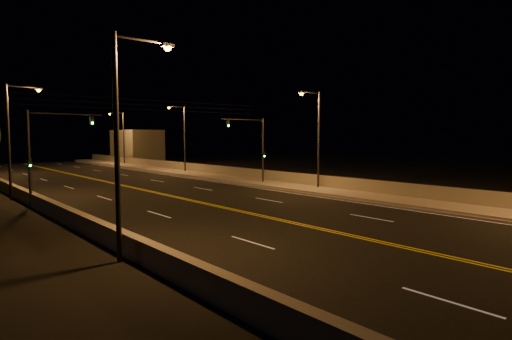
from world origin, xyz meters
TOP-DOWN VIEW (x-y plane):
  - road at (0.00, 20.00)m, footprint 18.00×120.00m
  - sidewalk at (10.80, 20.00)m, footprint 3.60×120.00m
  - curb at (8.93, 20.00)m, footprint 0.14×120.00m
  - parapet_wall at (12.45, 20.00)m, footprint 0.30×120.00m
  - jersey_barrier at (-9.64, 20.00)m, footprint 0.45×120.00m
  - distant_building_right at (16.50, 68.92)m, footprint 6.00×10.00m
  - parapet_rail at (12.45, 20.00)m, footprint 0.06×120.00m
  - lane_markings at (0.00, 19.93)m, footprint 17.32×116.00m
  - streetlight_1 at (11.51, 21.16)m, footprint 2.55×0.28m
  - streetlight_2 at (11.51, 44.04)m, footprint 2.55×0.28m
  - streetlight_3 at (11.51, 63.48)m, footprint 2.55×0.28m
  - streetlight_4 at (-9.91, 11.57)m, footprint 2.55×0.28m
  - streetlight_5 at (-9.91, 32.15)m, footprint 2.55×0.28m
  - traffic_signal_right at (10.04, 27.70)m, footprint 5.11×0.31m
  - traffic_signal_left at (-8.84, 27.70)m, footprint 5.11×0.31m
  - overhead_wires at (0.00, 29.50)m, footprint 22.00×0.03m

SIDE VIEW (x-z plane):
  - road at x=0.00m, z-range 0.00..0.02m
  - lane_markings at x=0.00m, z-range 0.02..0.02m
  - curb at x=8.93m, z-range 0.00..0.15m
  - sidewalk at x=10.80m, z-range 0.00..0.30m
  - jersey_barrier at x=-9.64m, z-range 0.00..0.93m
  - parapet_wall at x=12.45m, z-range 0.30..1.30m
  - parapet_rail at x=12.45m, z-range 1.30..1.36m
  - distant_building_right at x=16.50m, z-range 0.00..5.87m
  - traffic_signal_right at x=10.04m, z-range 0.82..7.36m
  - traffic_signal_left at x=-8.84m, z-range 0.82..7.36m
  - streetlight_1 at x=11.51m, z-range 0.70..9.35m
  - streetlight_2 at x=11.51m, z-range 0.70..9.35m
  - streetlight_3 at x=11.51m, z-range 0.70..9.35m
  - streetlight_4 at x=-9.91m, z-range 0.70..9.35m
  - streetlight_5 at x=-9.91m, z-range 0.70..9.35m
  - overhead_wires at x=0.00m, z-range 6.98..7.81m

